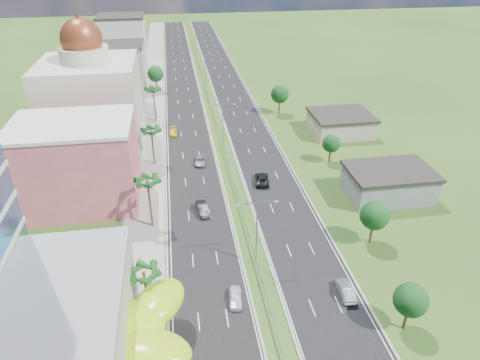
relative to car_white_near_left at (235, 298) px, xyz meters
name	(u,v)px	position (x,y,z in m)	size (l,w,h in m)	color
ground	(270,313)	(4.18, -2.68, -0.73)	(500.00, 500.00, 0.00)	#2D5119
road_left	(183,95)	(-3.32, 87.32, -0.71)	(11.00, 260.00, 0.04)	black
road_right	(231,93)	(11.68, 87.32, -0.71)	(11.00, 260.00, 0.04)	black
sidewalk_left	(152,97)	(-12.82, 87.32, -0.67)	(7.00, 260.00, 0.12)	gray
median_guardrail	(213,113)	(4.18, 69.31, -0.12)	(0.10, 216.06, 0.76)	gray
streetlight_median_b	(257,226)	(4.18, 7.32, 6.01)	(6.04, 0.25, 11.00)	gray
streetlight_median_c	(223,122)	(4.18, 47.32, 6.01)	(6.04, 0.25, 11.00)	gray
streetlight_median_d	(205,68)	(4.18, 92.32, 6.01)	(6.04, 0.25, 11.00)	gray
streetlight_median_e	(196,39)	(4.18, 137.32, 6.01)	(6.04, 0.25, 11.00)	gray
lime_canopy	(103,330)	(-15.81, -6.68, 4.26)	(18.00, 15.00, 7.40)	#ADD614
pink_shophouse	(78,165)	(-23.82, 29.32, 6.77)	(20.00, 15.00, 15.00)	#CD5460
domed_building	(93,101)	(-23.82, 52.32, 10.62)	(20.00, 20.00, 28.70)	beige
midrise_grey	(111,82)	(-22.82, 77.32, 7.27)	(16.00, 15.00, 16.00)	gray
midrise_beige	(119,67)	(-22.82, 99.32, 5.77)	(16.00, 15.00, 13.00)	#BDAE9C
midrise_white	(123,43)	(-22.82, 122.32, 8.27)	(16.00, 15.00, 18.00)	silver
shed_near	(388,184)	(32.18, 22.32, 1.77)	(15.00, 10.00, 5.00)	gray
shed_far	(341,124)	(34.18, 52.32, 1.47)	(14.00, 12.00, 4.40)	#BDAE9C
palm_tree_b	(144,274)	(-11.32, -0.68, 6.33)	(3.60, 3.60, 8.10)	#47301C
palm_tree_c	(148,183)	(-11.32, 19.32, 7.77)	(3.60, 3.60, 9.60)	#47301C
palm_tree_d	(151,132)	(-11.32, 42.32, 6.81)	(3.60, 3.60, 8.60)	#47301C
palm_tree_e	(153,91)	(-11.32, 67.32, 7.57)	(3.60, 3.60, 9.40)	#47301C
leafy_tree_lfar	(155,74)	(-11.32, 92.32, 4.84)	(4.90, 4.90, 8.05)	#47301C
leafy_tree_ra	(411,300)	(20.18, -7.68, 4.04)	(4.20, 4.20, 6.90)	#47301C
leafy_tree_rb	(375,216)	(23.18, 9.32, 4.44)	(4.55, 4.55, 7.47)	#47301C
leafy_tree_rc	(331,144)	(26.18, 37.32, 3.64)	(3.85, 3.85, 6.33)	#47301C
leafy_tree_rd	(280,94)	(22.18, 67.32, 4.84)	(4.90, 4.90, 8.05)	#47301C
car_white_near_left	(235,298)	(0.00, 0.00, 0.00)	(1.64, 4.08, 1.39)	white
car_dark_left	(202,209)	(-2.63, 21.97, 0.12)	(1.73, 4.97, 1.64)	black
car_silver_mid_left	(200,161)	(-1.58, 40.86, -0.02)	(2.23, 4.83, 1.34)	#94979B
car_yellow_far_left	(173,132)	(-6.98, 57.53, -0.02)	(1.90, 4.68, 1.36)	gold
car_silver_right	(346,290)	(15.04, -1.09, 0.10)	(1.68, 4.81, 1.59)	#95989C
car_dark_far_right	(262,179)	(9.91, 30.81, 0.10)	(2.63, 5.70, 1.58)	black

